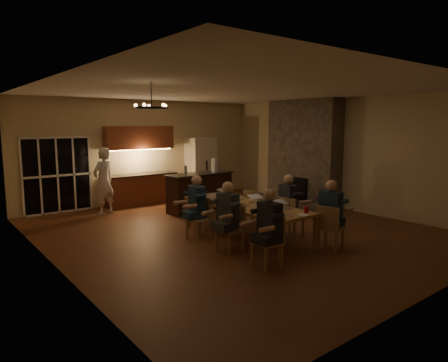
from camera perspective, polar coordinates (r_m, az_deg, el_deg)
floor at (r=9.40m, az=1.64°, el=-7.06°), size 9.00×9.00×0.00m
back_wall at (r=12.90m, az=-11.26°, el=4.16°), size 8.00×0.04×3.20m
left_wall at (r=7.25m, az=-23.59°, el=0.62°), size 0.04×9.00×3.20m
right_wall at (r=12.07m, az=16.58°, el=3.71°), size 0.04×9.00×3.20m
ceiling at (r=9.10m, az=1.73°, el=12.91°), size 8.00×9.00×0.04m
french_doors at (r=11.94m, az=-22.71°, el=0.72°), size 1.86×0.08×2.10m
fireplace at (r=12.56m, az=11.26°, el=4.05°), size 0.58×2.50×3.20m
kitchenette at (r=12.52m, az=-11.78°, el=2.19°), size 2.24×0.68×2.40m
refrigerator at (r=13.61m, az=-3.32°, el=1.96°), size 0.90×0.68×2.00m
dining_table at (r=8.72m, az=3.07°, el=-5.72°), size 1.10×3.17×0.75m
bar_island at (r=11.41m, az=-3.46°, el=-1.57°), size 2.09×0.84×1.08m
chair_left_near at (r=7.00m, az=6.16°, el=-8.66°), size 0.46×0.46×0.89m
chair_left_mid at (r=7.81m, az=0.81°, el=-6.83°), size 0.47×0.47×0.89m
chair_left_far at (r=8.61m, az=-3.63°, el=-5.43°), size 0.49×0.49×0.89m
chair_right_near at (r=8.19m, az=15.06°, el=-6.40°), size 0.55×0.55×0.89m
chair_right_mid at (r=8.95m, az=9.69°, el=-5.01°), size 0.51×0.51×0.89m
chair_right_far at (r=9.75m, az=4.48°, el=-3.82°), size 0.56×0.56×0.89m
person_left_near at (r=6.91m, az=6.49°, el=-6.79°), size 0.62×0.62×1.38m
person_right_near at (r=8.20m, az=14.96°, el=-4.63°), size 0.68×0.68×1.38m
person_left_mid at (r=7.70m, az=0.52°, el=-5.16°), size 0.65×0.65×1.38m
person_right_mid at (r=8.90m, az=9.12°, el=-3.45°), size 0.70×0.70×1.38m
person_left_far at (r=8.64m, az=-3.89°, el=-3.72°), size 0.67×0.67×1.38m
standing_person at (r=11.35m, az=-16.81°, el=-0.02°), size 0.78×0.66×1.84m
chandelier at (r=7.29m, az=-10.31°, el=10.27°), size 0.59×0.59×0.03m
laptop_a at (r=7.69m, az=7.04°, el=-3.92°), size 0.33×0.29×0.23m
laptop_b at (r=8.20m, az=8.49°, el=-3.20°), size 0.33×0.30×0.23m
laptop_c at (r=8.54m, az=1.78°, el=-2.65°), size 0.38×0.35×0.23m
laptop_d at (r=8.77m, az=4.90°, el=-2.40°), size 0.34×0.31×0.23m
laptop_e at (r=9.27m, az=-2.18°, el=-1.80°), size 0.35×0.32×0.23m
laptop_f at (r=9.60m, az=0.46°, el=-1.45°), size 0.41×0.39×0.23m
mug_front at (r=8.34m, az=4.80°, el=-3.39°), size 0.08×0.08×0.10m
mug_mid at (r=9.14m, az=1.11°, el=-2.34°), size 0.09×0.09×0.10m
mug_back at (r=8.96m, az=-1.74°, el=-2.56°), size 0.09×0.09×0.10m
redcup_near at (r=7.96m, az=11.67°, el=-4.01°), size 0.09×0.09×0.12m
redcup_mid at (r=8.60m, az=-0.82°, el=-2.94°), size 0.09×0.09×0.12m
can_silver at (r=8.23m, az=6.61°, el=-3.50°), size 0.07×0.07×0.12m
can_cola at (r=9.60m, az=-2.55°, el=-1.78°), size 0.06×0.06×0.12m
plate_near at (r=8.46m, az=7.68°, el=-3.56°), size 0.26×0.26×0.02m
plate_left at (r=7.74m, az=5.92°, el=-4.62°), size 0.26×0.26×0.02m
plate_far at (r=9.50m, az=1.96°, el=-2.19°), size 0.22×0.22×0.02m
notepad at (r=7.73m, az=11.20°, el=-4.77°), size 0.17×0.22×0.01m
bar_bottle at (r=11.11m, az=-5.51°, el=1.58°), size 0.09×0.09×0.24m
bar_blender at (r=11.57m, az=-1.39°, el=2.28°), size 0.15×0.15×0.40m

